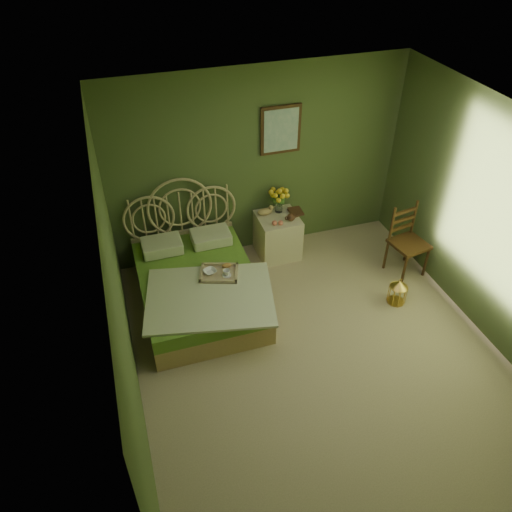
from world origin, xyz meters
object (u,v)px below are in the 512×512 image
object	(u,v)px
birdcage	(398,292)
chair	(407,236)
nightstand	(278,231)
bed	(198,284)

from	to	relation	value
birdcage	chair	bearing A→B (deg)	55.28
nightstand	birdcage	xyz separation A→B (m)	(1.10, -1.44, -0.20)
bed	nightstand	xyz separation A→B (m)	(1.29, 0.67, 0.08)
nightstand	birdcage	distance (m)	1.82
chair	birdcage	xyz separation A→B (m)	(-0.41, -0.59, -0.38)
bed	chair	size ratio (longest dim) A/B	2.13
bed	chair	distance (m)	2.81
chair	birdcage	size ratio (longest dim) A/B	2.91
nightstand	chair	bearing A→B (deg)	-29.51
bed	birdcage	bearing A→B (deg)	-17.76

